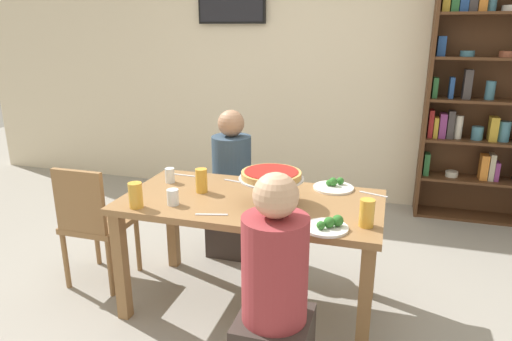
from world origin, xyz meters
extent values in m
plane|color=gray|center=(0.00, 0.00, 0.00)|extent=(12.00, 12.00, 0.00)
cube|color=beige|center=(0.00, 2.20, 1.40)|extent=(8.00, 0.12, 2.80)
cube|color=olive|center=(0.00, 0.00, 0.72)|extent=(1.56, 0.80, 0.04)
cube|color=olive|center=(-0.72, -0.34, 0.35)|extent=(0.07, 0.07, 0.70)
cube|color=olive|center=(0.72, -0.34, 0.35)|extent=(0.07, 0.07, 0.70)
cube|color=olive|center=(-0.72, 0.34, 0.35)|extent=(0.07, 0.07, 0.70)
cube|color=olive|center=(0.72, 0.34, 0.35)|extent=(0.07, 0.07, 0.70)
cube|color=#4C2D19|center=(1.07, 1.98, 1.10)|extent=(0.03, 0.30, 2.20)
cube|color=#4C2D19|center=(1.61, 2.12, 1.10)|extent=(1.10, 0.02, 2.20)
cube|color=#4C2D19|center=(1.61, 1.98, 0.01)|extent=(1.04, 0.28, 0.02)
cube|color=#4C2D19|center=(1.61, 1.98, 0.38)|extent=(1.04, 0.28, 0.02)
cube|color=#4C2D19|center=(1.61, 1.98, 0.75)|extent=(1.04, 0.28, 0.02)
cube|color=#4C2D19|center=(1.61, 1.98, 1.11)|extent=(1.04, 0.28, 0.02)
cube|color=#4C2D19|center=(1.61, 1.98, 1.48)|extent=(1.04, 0.28, 0.02)
cube|color=#4C2D19|center=(1.61, 1.98, 1.85)|extent=(1.04, 0.28, 0.02)
cube|color=#2D6B38|center=(1.13, 1.98, 0.50)|extent=(0.05, 0.13, 0.21)
cylinder|color=beige|center=(1.36, 1.98, 0.42)|extent=(0.11, 0.11, 0.05)
cube|color=orange|center=(1.63, 1.98, 0.51)|extent=(0.07, 0.13, 0.23)
cube|color=#B2A88E|center=(1.69, 1.98, 0.51)|extent=(0.05, 0.13, 0.25)
cube|color=#7A3370|center=(1.73, 1.98, 0.48)|extent=(0.04, 0.13, 0.17)
cube|color=maroon|center=(1.13, 1.98, 0.88)|extent=(0.04, 0.13, 0.25)
cube|color=#B7932D|center=(1.17, 1.98, 0.85)|extent=(0.04, 0.13, 0.19)
cube|color=#7A3370|center=(1.23, 1.98, 0.87)|extent=(0.06, 0.13, 0.23)
cube|color=#3D3838|center=(1.30, 1.98, 0.88)|extent=(0.06, 0.12, 0.25)
cylinder|color=beige|center=(1.37, 1.98, 0.86)|extent=(0.07, 0.07, 0.21)
cylinder|color=#3D7084|center=(1.53, 1.98, 0.82)|extent=(0.10, 0.10, 0.12)
cube|color=#B7932D|center=(1.65, 1.98, 0.87)|extent=(0.07, 0.13, 0.22)
cylinder|color=#3D7084|center=(1.74, 1.98, 0.85)|extent=(0.10, 0.10, 0.18)
cube|color=#2D6B38|center=(1.13, 1.98, 1.21)|extent=(0.04, 0.13, 0.18)
cube|color=navy|center=(1.27, 1.98, 1.22)|extent=(0.04, 0.10, 0.19)
cube|color=#3D3838|center=(1.39, 1.98, 1.25)|extent=(0.06, 0.13, 0.26)
cylinder|color=#3D7084|center=(1.58, 1.98, 1.21)|extent=(0.08, 0.08, 0.16)
cube|color=navy|center=(1.14, 1.98, 1.58)|extent=(0.07, 0.12, 0.17)
cylinder|color=#3D7084|center=(1.36, 1.98, 1.51)|extent=(0.12, 0.12, 0.05)
cylinder|color=brown|center=(1.67, 1.98, 1.52)|extent=(0.13, 0.13, 0.05)
cube|color=#2D6B38|center=(1.21, 1.98, 1.94)|extent=(0.06, 0.13, 0.17)
cube|color=#3D3838|center=(1.35, 1.98, 1.95)|extent=(0.07, 0.12, 0.19)
cylinder|color=#3D7084|center=(1.50, 1.98, 1.94)|extent=(0.07, 0.07, 0.16)
cube|color=black|center=(-0.85, 2.11, 1.97)|extent=(0.70, 0.05, 0.39)
cube|color=black|center=(-0.85, 2.08, 1.97)|extent=(0.66, 0.01, 0.35)
cylinder|color=#993338|center=(0.33, -0.70, 0.70)|extent=(0.30, 0.30, 0.50)
sphere|color=tan|center=(0.33, -0.70, 1.05)|extent=(0.20, 0.20, 0.20)
cube|color=#382D28|center=(-0.37, 0.69, 0.23)|extent=(0.34, 0.34, 0.45)
cylinder|color=#33475B|center=(-0.37, 0.69, 0.70)|extent=(0.30, 0.30, 0.50)
sphere|color=#A87A5B|center=(-0.37, 0.69, 1.05)|extent=(0.20, 0.20, 0.20)
cube|color=olive|center=(-1.11, 0.02, 0.43)|extent=(0.40, 0.40, 0.04)
cube|color=olive|center=(-1.11, -0.16, 0.66)|extent=(0.36, 0.04, 0.42)
cylinder|color=olive|center=(-1.28, 0.19, 0.21)|extent=(0.04, 0.04, 0.41)
cylinder|color=olive|center=(-0.93, 0.19, 0.21)|extent=(0.04, 0.04, 0.41)
cylinder|color=olive|center=(-1.28, -0.16, 0.21)|extent=(0.04, 0.04, 0.41)
cylinder|color=olive|center=(-0.93, -0.16, 0.21)|extent=(0.04, 0.04, 0.41)
cylinder|color=silver|center=(0.14, -0.05, 0.75)|extent=(0.15, 0.15, 0.01)
cylinder|color=silver|center=(0.14, -0.05, 0.82)|extent=(0.03, 0.03, 0.14)
cylinder|color=silver|center=(0.14, -0.05, 0.90)|extent=(0.38, 0.38, 0.01)
cylinder|color=tan|center=(0.14, -0.05, 0.92)|extent=(0.35, 0.35, 0.04)
cylinder|color=maroon|center=(0.14, -0.05, 0.94)|extent=(0.31, 0.31, 0.00)
cylinder|color=white|center=(0.49, -0.30, 0.75)|extent=(0.23, 0.23, 0.01)
sphere|color=#2D7028|center=(0.51, -0.31, 0.78)|extent=(0.05, 0.05, 0.05)
sphere|color=#2D7028|center=(0.51, -0.31, 0.78)|extent=(0.06, 0.06, 0.06)
sphere|color=#2D7028|center=(0.55, -0.28, 0.78)|extent=(0.06, 0.06, 0.06)
sphere|color=#2D7028|center=(0.47, -0.34, 0.78)|extent=(0.04, 0.04, 0.04)
cylinder|color=white|center=(0.45, 0.33, 0.75)|extent=(0.26, 0.26, 0.01)
sphere|color=#2D7028|center=(0.45, 0.34, 0.78)|extent=(0.06, 0.06, 0.06)
sphere|color=#2D7028|center=(0.42, 0.34, 0.77)|extent=(0.04, 0.04, 0.04)
sphere|color=#2D7028|center=(0.49, 0.38, 0.78)|extent=(0.05, 0.05, 0.05)
cylinder|color=gold|center=(-0.33, 0.03, 0.82)|extent=(0.07, 0.07, 0.15)
cylinder|color=gold|center=(0.69, -0.21, 0.81)|extent=(0.08, 0.08, 0.15)
cylinder|color=gold|center=(-0.59, -0.32, 0.81)|extent=(0.08, 0.08, 0.15)
cylinder|color=white|center=(-0.61, 0.14, 0.79)|extent=(0.06, 0.06, 0.10)
cylinder|color=white|center=(-0.41, -0.22, 0.79)|extent=(0.07, 0.07, 0.09)
cube|color=silver|center=(-0.58, 0.30, 0.74)|extent=(0.18, 0.02, 0.00)
cube|color=silver|center=(-0.19, 0.28, 0.74)|extent=(0.18, 0.05, 0.00)
cube|color=silver|center=(0.70, 0.29, 0.74)|extent=(0.18, 0.07, 0.00)
cube|color=silver|center=(0.09, 0.30, 0.74)|extent=(0.18, 0.05, 0.00)
cube|color=silver|center=(-0.14, -0.30, 0.74)|extent=(0.18, 0.06, 0.00)
camera|label=1|loc=(0.76, -2.45, 1.72)|focal=31.92mm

